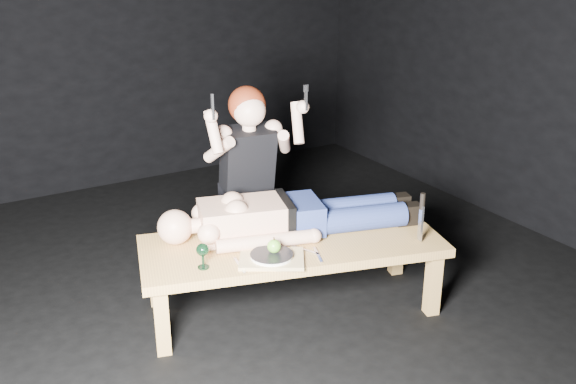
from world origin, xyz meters
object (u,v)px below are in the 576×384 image
object	(u,v)px
lying_man	(295,211)
kneeling_woman	(244,177)
table	(292,276)
goblet	(203,256)
serving_tray	(272,259)
carving_knife	(421,218)

from	to	relation	value
lying_man	kneeling_woman	distance (m)	0.51
table	goblet	xyz separation A→B (m)	(-0.58, -0.03, 0.30)
table	serving_tray	size ratio (longest dim) A/B	4.99
table	goblet	world-z (taller)	goblet
serving_tray	carving_knife	xyz separation A→B (m)	(0.87, -0.24, 0.14)
kneeling_woman	carving_knife	xyz separation A→B (m)	(0.64, -1.01, -0.06)
table	goblet	size ratio (longest dim) A/B	12.19
serving_tray	goblet	world-z (taller)	goblet
lying_man	carving_knife	world-z (taller)	carving_knife
serving_tray	carving_knife	size ratio (longest dim) A/B	1.16
lying_man	carving_knife	bearing A→B (deg)	-26.70
table	kneeling_woman	xyz separation A→B (m)	(0.01, 0.63, 0.44)
goblet	carving_knife	xyz separation A→B (m)	(1.23, -0.35, 0.08)
table	lying_man	world-z (taller)	lying_man
table	carving_knife	distance (m)	0.84
lying_man	carving_knife	size ratio (longest dim) A/B	5.81
carving_knife	table	bearing A→B (deg)	165.38
table	serving_tray	bearing A→B (deg)	-130.79
kneeling_woman	carving_knife	size ratio (longest dim) A/B	4.30
lying_man	serving_tray	bearing A→B (deg)	-123.10
lying_man	serving_tray	world-z (taller)	lying_man
lying_man	kneeling_woman	bearing A→B (deg)	115.77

